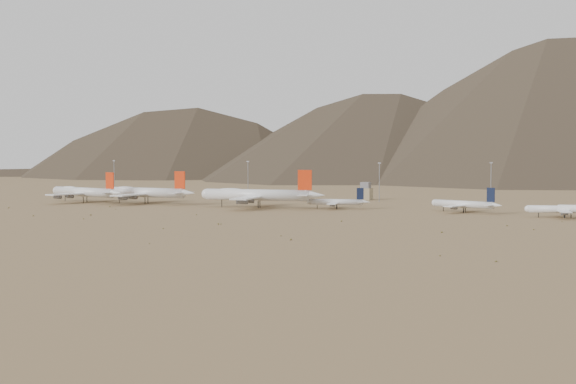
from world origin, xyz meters
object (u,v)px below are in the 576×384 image
at_px(narrowbody_a, 337,202).
at_px(widebody_east, 258,195).
at_px(narrowbody_b, 465,204).
at_px(widebody_west, 84,192).
at_px(widebody_centre, 145,192).
at_px(control_tower, 366,192).

bearing_deg(narrowbody_a, widebody_east, -176.09).
height_order(widebody_east, narrowbody_a, widebody_east).
relative_size(widebody_east, narrowbody_b, 1.84).
distance_m(widebody_west, narrowbody_a, 168.84).
xyz_separation_m(widebody_centre, widebody_east, (81.08, -4.83, 0.60)).
relative_size(narrowbody_a, narrowbody_b, 0.89).
xyz_separation_m(widebody_west, narrowbody_b, (241.15, 16.74, -2.28)).
xyz_separation_m(widebody_east, narrowbody_a, (45.10, 12.32, -3.78)).
bearing_deg(narrowbody_b, narrowbody_a, -159.79).
relative_size(widebody_west, widebody_centre, 0.94).
bearing_deg(control_tower, widebody_centre, -142.07).
relative_size(widebody_east, control_tower, 6.30).
distance_m(widebody_centre, control_tower, 147.10).
bearing_deg(widebody_west, widebody_east, 14.90).
relative_size(widebody_west, control_tower, 5.48).
relative_size(narrowbody_a, control_tower, 3.06).
bearing_deg(control_tower, widebody_west, -148.33).
height_order(widebody_west, narrowbody_a, widebody_west).
distance_m(widebody_east, narrowbody_b, 119.00).
height_order(widebody_centre, narrowbody_b, widebody_centre).
bearing_deg(widebody_centre, narrowbody_b, 6.59).
bearing_deg(widebody_west, narrowbody_a, 18.81).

